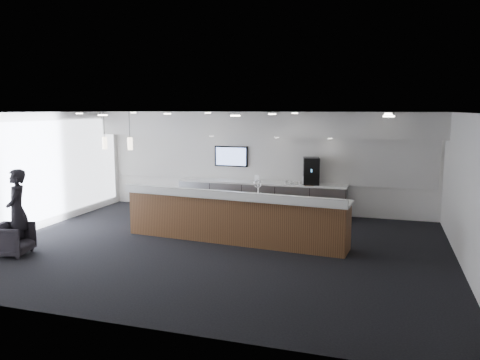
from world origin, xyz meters
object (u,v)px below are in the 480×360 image
(service_counter, at_px, (234,217))
(armchair, at_px, (12,240))
(coffee_machine, at_px, (311,171))
(lounge_guest, at_px, (17,211))

(service_counter, xyz_separation_m, armchair, (-4.16, -2.42, -0.24))
(service_counter, distance_m, armchair, 4.82)
(coffee_machine, height_order, lounge_guest, lounge_guest)
(coffee_machine, distance_m, lounge_guest, 7.60)
(service_counter, height_order, lounge_guest, lounge_guest)
(lounge_guest, bearing_deg, coffee_machine, 101.69)
(service_counter, xyz_separation_m, lounge_guest, (-4.24, -2.13, 0.33))
(coffee_machine, xyz_separation_m, armchair, (-5.48, -5.46, -0.99))
(armchair, height_order, lounge_guest, lounge_guest)
(armchair, bearing_deg, service_counter, -73.32)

